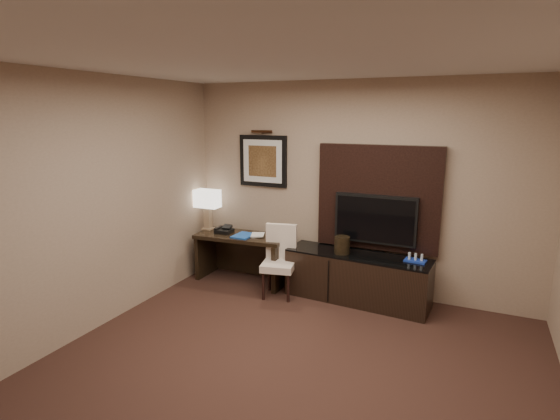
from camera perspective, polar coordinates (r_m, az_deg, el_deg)
The scene contains 17 objects.
floor at distance 3.92m, azimuth -1.12°, elevation -23.23°, with size 4.50×5.00×0.01m, color #331C17.
ceiling at distance 3.21m, azimuth -1.33°, elevation 19.90°, with size 4.50×5.00×0.01m, color silver.
wall_back at distance 5.62m, azimuth 9.86°, elevation 2.72°, with size 4.50×0.01×2.70m, color #9F846B.
wall_left at distance 4.72m, azimuth -26.67°, elevation -0.29°, with size 0.01×5.00×2.70m, color #9F846B.
desk at distance 6.10m, azimuth -4.97°, elevation -6.24°, with size 1.24×0.53×0.67m, color black.
credenza at distance 5.54m, azimuth 10.01°, elevation -8.70°, with size 1.76×0.49×0.60m, color black.
tv_wall_panel at distance 5.51m, azimuth 12.69°, elevation 1.56°, with size 1.50×0.12×1.30m, color black.
tv at distance 5.47m, azimuth 12.35°, elevation -1.19°, with size 1.00×0.08×0.60m, color black.
artwork at distance 6.02m, azimuth -2.21°, elevation 6.41°, with size 0.70×0.04×0.70m, color black.
picture_light at distance 5.95m, azimuth -2.41°, elevation 10.20°, with size 0.04×0.04×0.30m, color #3C2213.
desk_chair at distance 5.55m, azimuth -0.20°, elevation -7.20°, with size 0.40×0.46×0.83m, color #F2DDCA, non-canonical shape.
table_lamp at distance 6.29m, azimuth -9.43°, elevation -0.01°, with size 0.34×0.20×0.56m, color #9E8162, non-canonical shape.
desk_phone at distance 6.11m, azimuth -7.29°, elevation -2.47°, with size 0.22×0.20×0.11m, color black, non-canonical shape.
blue_folder at distance 5.92m, azimuth -4.79°, elevation -3.35°, with size 0.24×0.31×0.02m, color #1A4CAA.
book at distance 5.90m, azimuth -3.80°, elevation -2.28°, with size 0.17×0.02×0.23m, color #B4A78D.
ice_bucket at distance 5.42m, azimuth 8.10°, elevation -4.54°, with size 0.19×0.19×0.21m, color black.
minibar_tray at distance 5.33m, azimuth 17.28°, elevation -6.01°, with size 0.24×0.14×0.09m, color #18329D, non-canonical shape.
Camera 1 is at (1.38, -2.87, 2.28)m, focal length 28.00 mm.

